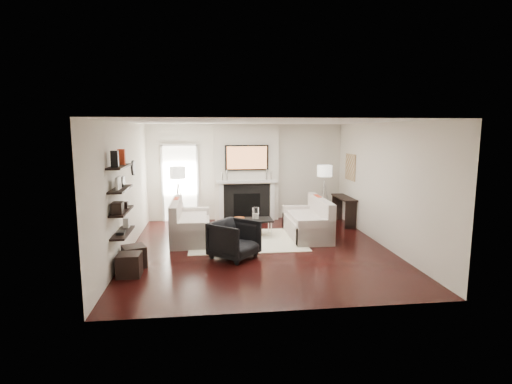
{
  "coord_description": "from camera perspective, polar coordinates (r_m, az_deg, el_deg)",
  "views": [
    {
      "loc": [
        -1.07,
        -8.24,
        2.54
      ],
      "look_at": [
        0.0,
        0.6,
        1.15
      ],
      "focal_mm": 28.0,
      "sensor_mm": 36.0,
      "label": 1
    }
  ],
  "objects": [
    {
      "name": "lamp_left_leg_a",
      "position": [
        10.59,
        -10.41,
        -1.83
      ],
      "size": [
        0.25,
        0.02,
        1.23
      ],
      "primitive_type": "cylinder",
      "rotation": [
        0.18,
        0.0,
        4.71
      ],
      "color": "silver",
      "rests_on": "floor"
    },
    {
      "name": "decor_wine_rack",
      "position": [
        7.23,
        -19.17,
        -2.17
      ],
      "size": [
        0.18,
        0.25,
        0.2
      ],
      "primitive_type": "cube",
      "color": "black",
      "rests_on": "shelf_lower"
    },
    {
      "name": "coffee_leg_se",
      "position": [
        9.92,
        1.8,
        -4.84
      ],
      "size": [
        0.02,
        0.02,
        0.38
      ],
      "primitive_type": "cylinder",
      "color": "silver",
      "rests_on": "floor"
    },
    {
      "name": "shelf_lower",
      "position": [
        7.55,
        -18.64,
        -2.61
      ],
      "size": [
        0.25,
        1.0,
        0.04
      ],
      "primitive_type": "cube",
      "color": "black",
      "rests_on": "wall_left"
    },
    {
      "name": "lamp_right_leg_a",
      "position": [
        11.05,
        10.22,
        -1.38
      ],
      "size": [
        0.25,
        0.02,
        1.23
      ],
      "primitive_type": "cylinder",
      "rotation": [
        0.18,
        0.0,
        4.71
      ],
      "color": "silver",
      "rests_on": "floor"
    },
    {
      "name": "firebox",
      "position": [
        11.23,
        -1.31,
        -1.86
      ],
      "size": [
        0.75,
        0.02,
        0.65
      ],
      "primitive_type": "cube",
      "color": "black",
      "rests_on": "floor"
    },
    {
      "name": "hallway_panel",
      "position": [
        11.35,
        -10.78,
        1.17
      ],
      "size": [
        0.9,
        0.02,
        2.1
      ],
      "primitive_type": "cube",
      "color": "white",
      "rests_on": "floor"
    },
    {
      "name": "console_leg_s",
      "position": [
        11.62,
        11.51,
        -2.15
      ],
      "size": [
        0.3,
        0.04,
        0.71
      ],
      "primitive_type": "cube",
      "color": "black",
      "rests_on": "floor"
    },
    {
      "name": "coffee_leg_nw",
      "position": [
        9.4,
        -3.86,
        -5.64
      ],
      "size": [
        0.02,
        0.02,
        0.38
      ],
      "primitive_type": "cylinder",
      "color": "silver",
      "rests_on": "floor"
    },
    {
      "name": "mantel_pilaster_r",
      "position": [
        11.28,
        2.35,
        -1.3
      ],
      "size": [
        0.12,
        0.08,
        1.1
      ],
      "primitive_type": "cube",
      "color": "white",
      "rests_on": "floor"
    },
    {
      "name": "lamp_right_post",
      "position": [
        11.02,
        9.67,
        -1.4
      ],
      "size": [
        0.02,
        0.02,
        1.2
      ],
      "primitive_type": "cylinder",
      "color": "silver",
      "rests_on": "floor"
    },
    {
      "name": "pillow_left_charcoal",
      "position": [
        9.1,
        -11.53,
        -2.85
      ],
      "size": [
        0.1,
        0.4,
        0.4
      ],
      "primitive_type": "cube",
      "color": "black",
      "rests_on": "loveseat_left_cushion"
    },
    {
      "name": "clock_rim",
      "position": [
        9.33,
        -17.15,
        3.31
      ],
      "size": [
        0.04,
        0.34,
        0.34
      ],
      "primitive_type": "cylinder",
      "rotation": [
        0.0,
        1.57,
        0.0
      ],
      "color": "black",
      "rests_on": "wall_left"
    },
    {
      "name": "lamp_left_leg_b",
      "position": [
        10.7,
        -11.26,
        -1.75
      ],
      "size": [
        0.14,
        0.22,
        1.23
      ],
      "primitive_type": "cylinder",
      "rotation": [
        0.18,
        0.0,
        0.52
      ],
      "color": "silver",
      "rests_on": "floor"
    },
    {
      "name": "tv_screen",
      "position": [
        11.0,
        -1.3,
        4.91
      ],
      "size": [
        1.1,
        0.0,
        0.62
      ],
      "primitive_type": "cube",
      "color": "#BF723F",
      "rests_on": "tv_body"
    },
    {
      "name": "lamp_left_shade",
      "position": [
        10.48,
        -11.14,
        2.73
      ],
      "size": [
        0.4,
        0.4,
        0.3
      ],
      "primitive_type": "cylinder",
      "color": "white",
      "rests_on": "lamp_left_post"
    },
    {
      "name": "door_trim_r",
      "position": [
        11.31,
        -8.36,
        1.21
      ],
      "size": [
        0.06,
        0.06,
        2.16
      ],
      "primitive_type": "cube",
      "color": "white",
      "rests_on": "floor"
    },
    {
      "name": "decor_box_small",
      "position": [
        7.7,
        -18.4,
        -1.78
      ],
      "size": [
        0.15,
        0.12,
        0.12
      ],
      "primitive_type": "cube",
      "color": "black",
      "rests_on": "shelf_lower"
    },
    {
      "name": "coffee_table",
      "position": [
        9.6,
        -0.95,
        -4.02
      ],
      "size": [
        1.1,
        0.55,
        0.04
      ],
      "primitive_type": "cube",
      "color": "black",
      "rests_on": "floor"
    },
    {
      "name": "pillow_right_orange",
      "position": [
        9.95,
        8.77,
        -1.71
      ],
      "size": [
        0.1,
        0.42,
        0.42
      ],
      "primitive_type": "cube",
      "color": "#B43116",
      "rests_on": "loveseat_right_cushion"
    },
    {
      "name": "loveseat_left_arm_n",
      "position": [
        8.68,
        -9.49,
        -6.21
      ],
      "size": [
        0.85,
        0.18,
        0.6
      ],
      "primitive_type": "cube",
      "color": "beige",
      "rests_on": "floor"
    },
    {
      "name": "mantel_pilaster_l",
      "position": [
        11.14,
        -4.99,
        -1.45
      ],
      "size": [
        0.12,
        0.08,
        1.1
      ],
      "primitive_type": "cube",
      "color": "white",
      "rests_on": "floor"
    },
    {
      "name": "fireplace_surround",
      "position": [
        11.22,
        -1.31,
        -1.5
      ],
      "size": [
        1.3,
        0.02,
        1.04
      ],
      "primitive_type": "cube",
      "color": "black",
      "rests_on": "floor"
    },
    {
      "name": "decor_box_tall",
      "position": [
        7.92,
        -18.06,
        -4.21
      ],
      "size": [
        0.1,
        0.1,
        0.18
      ],
      "primitive_type": "cube",
      "color": "white",
      "rests_on": "shelf_bottom"
    },
    {
      "name": "decor_frame_a",
      "position": [
        7.33,
        -19.05,
        1.22
      ],
      "size": [
        0.04,
        0.3,
        0.22
      ],
      "primitive_type": "cube",
      "color": "white",
      "rests_on": "shelf_upper"
    },
    {
      "name": "lamp_right_leg_c",
      "position": [
        10.91,
        9.54,
        -1.49
      ],
      "size": [
        0.14,
        0.22,
        1.23
      ],
      "primitive_type": "cylinder",
      "rotation": [
        0.18,
        0.0,
        2.62
      ],
      "color": "silver",
      "rests_on": "floor"
    },
    {
      "name": "loveseat_left_back",
      "position": [
        9.43,
        -11.35,
        -3.63
      ],
      "size": [
        0.18,
        1.8,
        0.8
      ],
      "primitive_type": "cube",
      "color": "beige",
      "rests_on": "floor"
    },
    {
      "name": "tv_body",
      "position": [
        11.04,
        -1.32,
        4.92
      ],
      "size": [
        1.2,
        0.06,
        0.7
      ],
      "primitive_type": "cube",
      "color": "black",
      "rests_on": "chimney_breast"
    },
    {
      "name": "lamp_left_post",
      "position": [
        10.6,
        -11.0,
        -1.84
      ],
      "size": [
        0.02,
        0.02,
        1.2
      ],
      "primitive_type": "cylinder",
      "color": "silver",
      "rests_on": "floor"
    },
    {
      "name": "decor_frame_b",
      "position": [
        7.69,
        -18.48,
        1.44
      ],
      "size": [
        0.04,
        0.22,
        0.18
      ],
      "primitive_type": "cube",
      "color": "black",
      "rests_on": "shelf_upper"
    },
    {
      "name": "loveseat_right_base",
      "position": [
        9.69,
        7.25,
        -5.11
      ],
      "size": [
        0.85,
        1.8,
        0.42
      ],
      "primitive_type": "cube",
      "color": "beige",
      "rests_on": "floor"
    },
    {
      "name": "door_trim_top",
      "position": [
        11.24,
        -10.94,
        6.62
      ],
      "size": [
        1.02,
        0.06,
        0.06
      ],
      "primitive_type": "cube",
      "color": "white",
      "rests_on": "wall_back"
    },
    {
      "name": "room_envelope",
      "position": [
        8.4,
        0.49,
        0.72
      ],
      "size": [
        6.0,
        6.0,
        6.0
      ],
      "color": "black",
      "rests_on": "ground"
    },
    {
      "name": "chimney_breast",
      "position": [
        11.23,
        -1.39,
        2.79
      ],
      "size": [
        1.8,
        0.25,
        2.7
      ],
      "primitive_type": "cube",
      "color": "silver",
      "rests_on": "floor"
    },
    {
      "name": "lamp_right_leg_b",
      "position": [
        11.09,
        9.26,
        -1.32
      ],
      "size": [
        0.14,
        0.22,
        1.23
      ],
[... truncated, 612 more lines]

